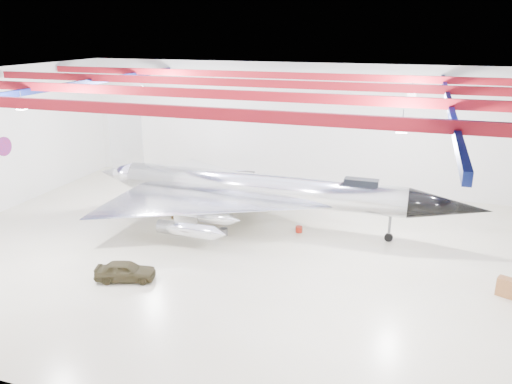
% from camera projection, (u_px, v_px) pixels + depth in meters
% --- Properties ---
extents(floor, '(40.00, 40.00, 0.00)m').
position_uv_depth(floor, '(235.00, 249.00, 32.57)').
color(floor, beige).
rests_on(floor, ground).
extents(wall_back, '(40.00, 0.00, 40.00)m').
position_uv_depth(wall_back, '(294.00, 126.00, 44.38)').
color(wall_back, silver).
rests_on(wall_back, floor).
extents(ceiling, '(40.00, 40.00, 0.00)m').
position_uv_depth(ceiling, '(232.00, 78.00, 29.15)').
color(ceiling, '#0A0F38').
rests_on(ceiling, wall_back).
extents(ceiling_structure, '(39.50, 29.50, 1.08)m').
position_uv_depth(ceiling_structure, '(233.00, 89.00, 29.36)').
color(ceiling_structure, maroon).
rests_on(ceiling_structure, ceiling).
extents(wall_roundel, '(0.10, 1.50, 1.50)m').
position_uv_depth(wall_roundel, '(4.00, 146.00, 38.83)').
color(wall_roundel, '#B21414').
rests_on(wall_roundel, wall_left).
extents(jet_aircraft, '(28.76, 16.49, 7.85)m').
position_uv_depth(jet_aircraft, '(258.00, 192.00, 35.85)').
color(jet_aircraft, silver).
rests_on(jet_aircraft, floor).
extents(jeep, '(3.67, 2.38, 1.16)m').
position_uv_depth(jeep, '(125.00, 271.00, 28.42)').
color(jeep, '#37311B').
rests_on(jeep, floor).
extents(desk, '(1.27, 0.97, 1.04)m').
position_uv_depth(desk, '(508.00, 288.00, 26.68)').
color(desk, brown).
rests_on(desk, floor).
extents(crate_ply, '(0.58, 0.52, 0.34)m').
position_uv_depth(crate_ply, '(175.00, 216.00, 37.94)').
color(crate_ply, olive).
rests_on(crate_ply, floor).
extents(toolbox_red, '(0.58, 0.52, 0.34)m').
position_uv_depth(toolbox_red, '(225.00, 196.00, 42.53)').
color(toolbox_red, maroon).
rests_on(toolbox_red, floor).
extents(engine_drum, '(0.67, 0.67, 0.49)m').
position_uv_depth(engine_drum, '(224.00, 232.00, 34.82)').
color(engine_drum, '#59595B').
rests_on(engine_drum, floor).
extents(tool_chest, '(0.61, 0.61, 0.43)m').
position_uv_depth(tool_chest, '(299.00, 229.00, 35.28)').
color(tool_chest, maroon).
rests_on(tool_chest, floor).
extents(oil_barrel, '(0.61, 0.56, 0.35)m').
position_uv_depth(oil_barrel, '(225.00, 219.00, 37.22)').
color(oil_barrel, olive).
rests_on(oil_barrel, floor).
extents(spares_box, '(0.41, 0.41, 0.34)m').
position_uv_depth(spares_box, '(290.00, 205.00, 40.30)').
color(spares_box, '#59595B').
rests_on(spares_box, floor).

